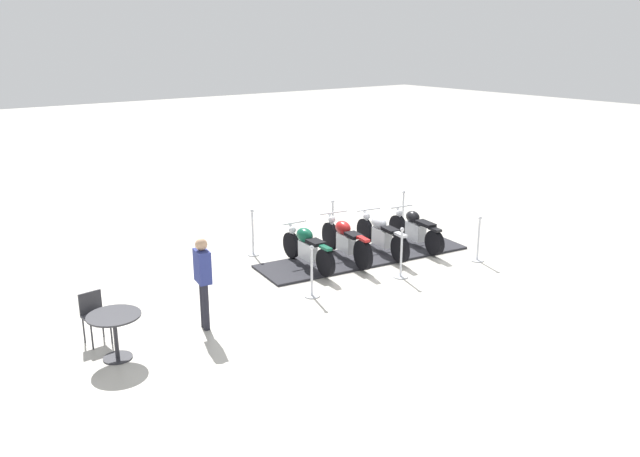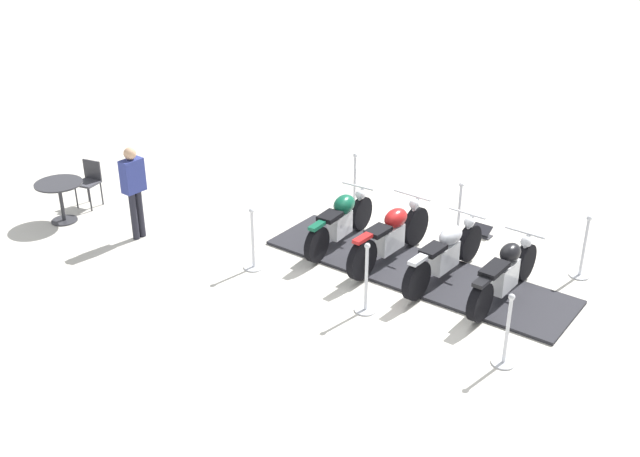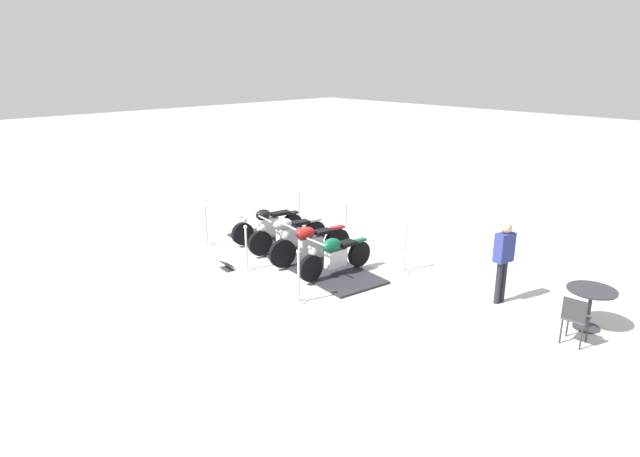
{
  "view_description": "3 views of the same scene",
  "coord_description": "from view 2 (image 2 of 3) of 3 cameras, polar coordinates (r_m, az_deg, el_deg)",
  "views": [
    {
      "loc": [
        9.68,
        11.15,
        5.15
      ],
      "look_at": [
        1.07,
        -0.33,
        0.84
      ],
      "focal_mm": 36.45,
      "sensor_mm": 36.0,
      "label": 1
    },
    {
      "loc": [
        -3.87,
        10.21,
        6.08
      ],
      "look_at": [
        1.4,
        0.73,
        0.78
      ],
      "focal_mm": 41.99,
      "sensor_mm": 36.0,
      "label": 2
    },
    {
      "loc": [
        9.9,
        -8.59,
        4.86
      ],
      "look_at": [
        1.08,
        -0.29,
        1.06
      ],
      "focal_mm": 30.94,
      "sensor_mm": 36.0,
      "label": 3
    }
  ],
  "objects": [
    {
      "name": "motorcycle_black",
      "position": [
        11.72,
        13.9,
        -3.29
      ],
      "size": [
        0.66,
        2.15,
        0.9
      ],
      "rotation": [
        0.0,
        0.0,
        -1.73
      ],
      "color": "black",
      "rests_on": "display_platform"
    },
    {
      "name": "stanchion_left_front",
      "position": [
        10.37,
        13.98,
        -8.36
      ],
      "size": [
        0.32,
        0.32,
        1.09
      ],
      "color": "silver",
      "rests_on": "ground_plane"
    },
    {
      "name": "display_platform",
      "position": [
        12.49,
        7.25,
        -3.18
      ],
      "size": [
        5.39,
        2.09,
        0.05
      ],
      "primitive_type": "cube",
      "rotation": [
        0.0,
        0.0,
        -0.13
      ],
      "color": "#28282D",
      "rests_on": "ground_plane"
    },
    {
      "name": "stanchion_left_mid",
      "position": [
        11.2,
        3.52,
        -4.67
      ],
      "size": [
        0.34,
        0.34,
        1.15
      ],
      "color": "silver",
      "rests_on": "ground_plane"
    },
    {
      "name": "cafe_chair_near_table",
      "position": [
        15.28,
        -17.17,
        3.57
      ],
      "size": [
        0.43,
        0.43,
        0.9
      ],
      "rotation": [
        0.0,
        0.0,
        1.66
      ],
      "color": "#2D2D33",
      "rests_on": "ground_plane"
    },
    {
      "name": "info_placard",
      "position": [
        13.86,
        12.18,
        -0.32
      ],
      "size": [
        0.41,
        0.27,
        0.19
      ],
      "rotation": [
        0.0,
        0.0,
        3.01
      ],
      "color": "#333338",
      "rests_on": "ground_plane"
    },
    {
      "name": "stanchion_right_mid",
      "position": [
        13.53,
        10.48,
        0.46
      ],
      "size": [
        0.35,
        0.35,
        1.11
      ],
      "color": "silver",
      "rests_on": "ground_plane"
    },
    {
      "name": "ground_plane",
      "position": [
        12.5,
        7.25,
        -3.29
      ],
      "size": [
        80.0,
        80.0,
        0.0
      ],
      "primitive_type": "plane",
      "color": "beige"
    },
    {
      "name": "cafe_table",
      "position": [
        14.71,
        -19.21,
        2.64
      ],
      "size": [
        0.87,
        0.87,
        0.78
      ],
      "color": "#2D2D33",
      "rests_on": "ground_plane"
    },
    {
      "name": "stanchion_left_rear",
      "position": [
        12.4,
        -5.12,
        -1.59
      ],
      "size": [
        0.33,
        0.33,
        1.09
      ],
      "color": "silver",
      "rests_on": "ground_plane"
    },
    {
      "name": "motorcycle_forest",
      "position": [
        13.0,
        1.63,
        0.71
      ],
      "size": [
        0.63,
        2.1,
        0.91
      ],
      "rotation": [
        0.0,
        0.0,
        -1.64
      ],
      "color": "black",
      "rests_on": "display_platform"
    },
    {
      "name": "motorcycle_maroon",
      "position": [
        12.5,
        5.45,
        -0.45
      ],
      "size": [
        0.72,
        2.25,
        1.01
      ],
      "rotation": [
        0.0,
        0.0,
        -1.74
      ],
      "color": "black",
      "rests_on": "display_platform"
    },
    {
      "name": "stanchion_right_front",
      "position": [
        12.84,
        19.37,
        -2.06
      ],
      "size": [
        0.33,
        0.33,
        1.09
      ],
      "color": "silver",
      "rests_on": "ground_plane"
    },
    {
      "name": "motorcycle_chrome",
      "position": [
        12.08,
        9.56,
        -1.83
      ],
      "size": [
        0.71,
        2.24,
        0.94
      ],
      "rotation": [
        0.0,
        0.0,
        -1.75
      ],
      "color": "black",
      "rests_on": "display_platform"
    },
    {
      "name": "stanchion_right_rear",
      "position": [
        14.5,
        2.65,
        3.04
      ],
      "size": [
        0.29,
        0.29,
        1.15
      ],
      "color": "silver",
      "rests_on": "ground_plane"
    },
    {
      "name": "bystander_person",
      "position": [
        13.5,
        -14.02,
        3.27
      ],
      "size": [
        0.28,
        0.43,
        1.72
      ],
      "rotation": [
        0.0,
        0.0,
        -3.31
      ],
      "color": "#23232D",
      "rests_on": "ground_plane"
    }
  ]
}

